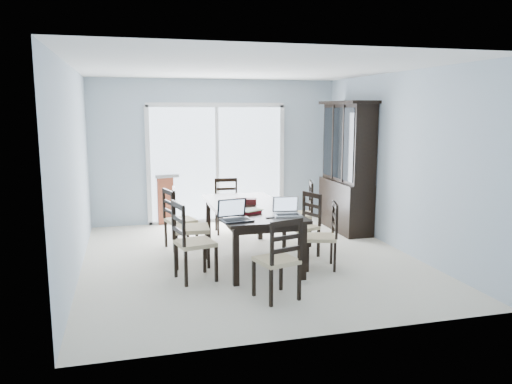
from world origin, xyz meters
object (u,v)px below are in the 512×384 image
Objects in this scene: china_hutch at (347,168)px; laptop_dark at (236,216)px; chair_left_far at (175,213)px; chair_right_mid at (306,218)px; chair_left_near at (187,233)px; chair_left_mid at (184,218)px; chair_end_far at (227,199)px; game_box at (246,201)px; chair_right_far at (304,206)px; cell_phone at (270,217)px; dining_table at (250,212)px; chair_right_near at (327,228)px; laptop_silver at (287,211)px; chair_end_near at (281,251)px; hot_tub at (189,191)px.

china_hutch is 3.21m from laptop_dark.
chair_right_mid is (1.77, -0.78, -0.01)m from chair_left_far.
chair_left_mid is at bearing 164.84° from chair_left_near.
game_box is (-0.02, -1.46, 0.23)m from chair_end_far.
chair_left_far is 1.96m from chair_right_far.
chair_end_far is at bearing 156.47° from chair_left_mid.
chair_left_near reaches higher than cell_phone.
laptop_dark is at bearing -113.86° from dining_table.
chair_right_mid is at bearing 98.03° from chair_left_near.
chair_left_far is 1.00× the size of chair_end_far.
chair_right_mid is 0.92× the size of chair_right_far.
cell_phone is (1.01, -1.56, 0.20)m from chair_left_far.
chair_end_far is at bearing 145.22° from chair_left_near.
chair_left_mid is 1.20× the size of chair_right_near.
chair_left_near is at bearing -136.92° from game_box.
chair_left_far is 1.30m from chair_end_far.
chair_end_near is at bearing -104.99° from laptop_silver.
china_hutch is 1.95× the size of chair_left_near.
chair_right_mid is at bearing 120.42° from chair_end_far.
dining_table is 1.23m from chair_left_far.
dining_table is 1.96× the size of chair_right_far.
chair_left_mid is at bearing 157.97° from laptop_silver.
china_hutch reaches higher than laptop_dark.
chair_left_far is 0.51× the size of hot_tub.
china_hutch reaches higher than chair_left_near.
laptop_dark is at bearing 4.10° from chair_left_far.
laptop_dark is 1.12× the size of laptop_silver.
chair_right_mid is 2.57× the size of laptop_dark.
dining_table is 2.18× the size of chair_right_near.
chair_left_far is at bearing 137.54° from laptop_silver.
laptop_silver is at bearing 65.67° from chair_left_mid.
dining_table is at bearing 94.21° from chair_end_far.
chair_left_mid is 11.90× the size of cell_phone.
chair_end_near is at bearing -85.62° from hot_tub.
chair_left_far is 1.94m from chair_right_mid.
dining_table is 1.82× the size of chair_left_mid.
china_hutch is 2.28m from chair_right_near.
chair_right_far is 0.55× the size of hot_tub.
hot_tub reaches higher than dining_table.
chair_right_far is (1.95, -0.20, 0.04)m from chair_left_far.
laptop_silver is at bearing -79.78° from hot_tub.
chair_right_mid is 0.97× the size of chair_end_near.
dining_table is at bearing 135.97° from chair_right_far.
laptop_silver is 3.54× the size of cell_phone.
cell_phone is at bearing 57.29° from chair_left_mid.
chair_end_far is 10.31× the size of cell_phone.
chair_right_far is at bearing -146.26° from china_hutch.
chair_right_near is 3.47× the size of game_box.
laptop_silver is at bearing -70.99° from game_box.
game_box is (-0.32, 0.92, -0.02)m from laptop_silver.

